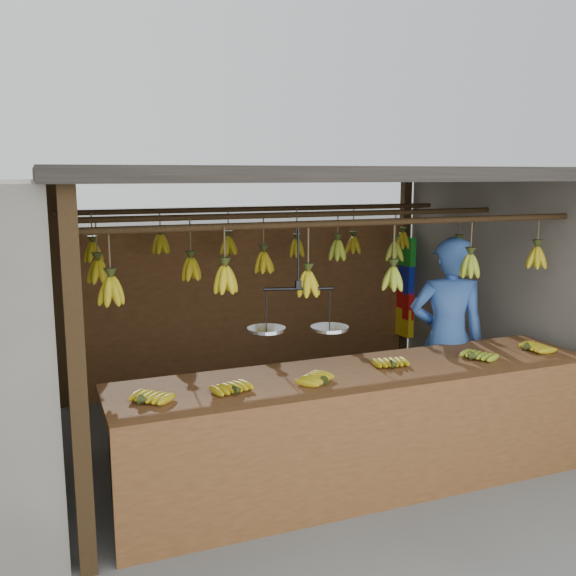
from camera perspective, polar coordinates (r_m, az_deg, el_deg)
name	(u,v)px	position (r m, az deg, el deg)	size (l,w,h in m)	color
ground	(300,431)	(6.09, 1.07, -12.61)	(80.00, 80.00, 0.00)	#5B5B57
stall	(287,216)	(5.93, -0.10, 6.44)	(4.30, 3.30, 2.40)	black
counter	(370,401)	(4.80, 7.32, -9.92)	(3.76, 0.86, 0.96)	brown
hanging_bananas	(301,258)	(5.67, 1.12, 2.67)	(3.64, 2.24, 0.40)	#B79E13
balance_scale	(298,323)	(4.65, 0.90, -3.17)	(0.71, 0.40, 0.77)	black
vendor	(447,340)	(5.84, 13.95, -4.48)	(0.66, 0.44, 1.82)	#3359A5
bag_bundles	(406,290)	(7.84, 10.41, -0.14)	(0.08, 0.26, 1.20)	#199926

